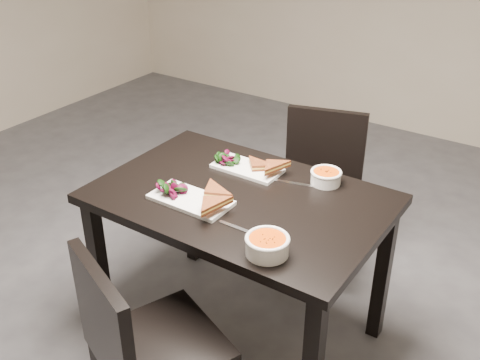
{
  "coord_description": "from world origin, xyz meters",
  "views": [
    {
      "loc": [
        1.62,
        -1.93,
        1.93
      ],
      "look_at": [
        0.49,
        -0.25,
        0.82
      ],
      "focal_mm": 42.15,
      "sensor_mm": 36.0,
      "label": 1
    }
  ],
  "objects_px": {
    "soup_bowl_near": "(267,244)",
    "soup_bowl_far": "(326,176)",
    "table": "(240,215)",
    "plate_near": "(191,200)",
    "plate_far": "(247,168)",
    "chair_near": "(140,344)",
    "chair_far": "(319,182)"
  },
  "relations": [
    {
      "from": "plate_far",
      "to": "soup_bowl_far",
      "type": "relative_size",
      "value": 2.3
    },
    {
      "from": "table",
      "to": "soup_bowl_far",
      "type": "bearing_deg",
      "value": 48.84
    },
    {
      "from": "chair_near",
      "to": "plate_far",
      "type": "height_order",
      "value": "chair_near"
    },
    {
      "from": "chair_near",
      "to": "plate_far",
      "type": "bearing_deg",
      "value": 120.54
    },
    {
      "from": "chair_far",
      "to": "soup_bowl_far",
      "type": "xyz_separation_m",
      "value": [
        0.23,
        -0.44,
        0.3
      ]
    },
    {
      "from": "soup_bowl_near",
      "to": "plate_far",
      "type": "distance_m",
      "value": 0.64
    },
    {
      "from": "plate_near",
      "to": "soup_bowl_near",
      "type": "height_order",
      "value": "soup_bowl_near"
    },
    {
      "from": "plate_near",
      "to": "soup_bowl_far",
      "type": "bearing_deg",
      "value": 49.07
    },
    {
      "from": "chair_far",
      "to": "plate_near",
      "type": "distance_m",
      "value": 0.94
    },
    {
      "from": "soup_bowl_near",
      "to": "chair_near",
      "type": "bearing_deg",
      "value": -125.74
    },
    {
      "from": "chair_far",
      "to": "soup_bowl_near",
      "type": "xyz_separation_m",
      "value": [
        0.29,
        -1.02,
        0.31
      ]
    },
    {
      "from": "soup_bowl_far",
      "to": "chair_far",
      "type": "bearing_deg",
      "value": 117.62
    },
    {
      "from": "plate_far",
      "to": "soup_bowl_far",
      "type": "bearing_deg",
      "value": 13.62
    },
    {
      "from": "table",
      "to": "soup_bowl_near",
      "type": "xyz_separation_m",
      "value": [
        0.31,
        -0.29,
        0.14
      ]
    },
    {
      "from": "plate_near",
      "to": "plate_far",
      "type": "xyz_separation_m",
      "value": [
        0.04,
        0.36,
        -0.0
      ]
    },
    {
      "from": "soup_bowl_near",
      "to": "plate_far",
      "type": "height_order",
      "value": "soup_bowl_near"
    },
    {
      "from": "soup_bowl_near",
      "to": "soup_bowl_far",
      "type": "xyz_separation_m",
      "value": [
        -0.06,
        0.58,
        -0.01
      ]
    },
    {
      "from": "soup_bowl_far",
      "to": "plate_far",
      "type": "bearing_deg",
      "value": -166.38
    },
    {
      "from": "table",
      "to": "plate_near",
      "type": "relative_size",
      "value": 3.55
    },
    {
      "from": "table",
      "to": "soup_bowl_near",
      "type": "height_order",
      "value": "soup_bowl_near"
    },
    {
      "from": "chair_near",
      "to": "plate_far",
      "type": "relative_size",
      "value": 2.75
    },
    {
      "from": "chair_far",
      "to": "soup_bowl_far",
      "type": "height_order",
      "value": "chair_far"
    },
    {
      "from": "soup_bowl_far",
      "to": "table",
      "type": "bearing_deg",
      "value": -131.16
    },
    {
      "from": "table",
      "to": "chair_near",
      "type": "relative_size",
      "value": 1.41
    },
    {
      "from": "chair_near",
      "to": "soup_bowl_far",
      "type": "bearing_deg",
      "value": 99.35
    },
    {
      "from": "chair_far",
      "to": "soup_bowl_near",
      "type": "bearing_deg",
      "value": -90.33
    },
    {
      "from": "table",
      "to": "plate_near",
      "type": "xyz_separation_m",
      "value": [
        -0.14,
        -0.16,
        0.11
      ]
    },
    {
      "from": "table",
      "to": "plate_near",
      "type": "bearing_deg",
      "value": -130.52
    },
    {
      "from": "chair_far",
      "to": "plate_near",
      "type": "relative_size",
      "value": 2.52
    },
    {
      "from": "table",
      "to": "plate_far",
      "type": "relative_size",
      "value": 3.88
    },
    {
      "from": "plate_near",
      "to": "soup_bowl_near",
      "type": "xyz_separation_m",
      "value": [
        0.44,
        -0.13,
        0.03
      ]
    },
    {
      "from": "table",
      "to": "plate_far",
      "type": "height_order",
      "value": "plate_far"
    }
  ]
}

